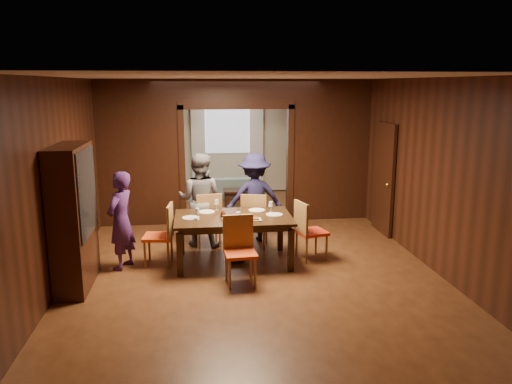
{
  "coord_description": "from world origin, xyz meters",
  "views": [
    {
      "loc": [
        -0.83,
        -8.41,
        2.81
      ],
      "look_at": [
        0.15,
        -0.4,
        1.05
      ],
      "focal_mm": 35.0,
      "sensor_mm": 36.0,
      "label": 1
    }
  ],
  "objects": [
    {
      "name": "chair_near",
      "position": [
        -0.24,
        -1.72,
        0.48
      ],
      "size": [
        0.47,
        0.47,
        0.97
      ],
      "primitive_type": null,
      "rotation": [
        0.0,
        0.0,
        0.07
      ],
      "color": "#C23A12",
      "rests_on": "floor"
    },
    {
      "name": "window_far",
      "position": [
        0.0,
        4.44,
        1.7
      ],
      "size": [
        1.2,
        0.03,
        1.3
      ],
      "primitive_type": "cube",
      "color": "silver",
      "rests_on": "back_wall"
    },
    {
      "name": "plate_left",
      "position": [
        -0.93,
        -0.85,
        0.77
      ],
      "size": [
        0.27,
        0.27,
        0.01
      ],
      "primitive_type": "cylinder",
      "color": "silver",
      "rests_on": "dining_table"
    },
    {
      "name": "wineglass_far",
      "position": [
        -0.51,
        -0.4,
        0.85
      ],
      "size": [
        0.08,
        0.08,
        0.18
      ],
      "primitive_type": null,
      "color": "silver",
      "rests_on": "dining_table"
    },
    {
      "name": "floor",
      "position": [
        0.0,
        0.0,
        0.0
      ],
      "size": [
        9.0,
        9.0,
        0.0
      ],
      "primitive_type": "plane",
      "color": "#4A2814",
      "rests_on": "ground"
    },
    {
      "name": "platter_a",
      "position": [
        -0.3,
        -0.93,
        0.78
      ],
      "size": [
        0.3,
        0.2,
        0.04
      ],
      "primitive_type": "cube",
      "color": "gray",
      "rests_on": "dining_table"
    },
    {
      "name": "door_right",
      "position": [
        2.7,
        0.5,
        1.05
      ],
      "size": [
        0.06,
        0.9,
        2.1
      ],
      "primitive_type": "cube",
      "color": "black",
      "rests_on": "floor"
    },
    {
      "name": "dining_table",
      "position": [
        -0.26,
        -0.82,
        0.38
      ],
      "size": [
        1.83,
        1.14,
        0.76
      ],
      "primitive_type": "cube",
      "color": "black",
      "rests_on": "floor"
    },
    {
      "name": "serving_bowl",
      "position": [
        -0.2,
        -0.78,
        0.81
      ],
      "size": [
        0.37,
        0.37,
        0.09
      ],
      "primitive_type": "imported",
      "color": "black",
      "rests_on": "dining_table"
    },
    {
      "name": "hutch",
      "position": [
        -2.53,
        -1.5,
        1.0
      ],
      "size": [
        0.4,
        1.2,
        2.0
      ],
      "primitive_type": "cube",
      "color": "black",
      "rests_on": "floor"
    },
    {
      "name": "curtain_right",
      "position": [
        0.75,
        4.4,
        1.25
      ],
      "size": [
        0.35,
        0.06,
        2.4
      ],
      "primitive_type": "cube",
      "color": "white",
      "rests_on": "back_wall"
    },
    {
      "name": "person_purple",
      "position": [
        -1.99,
        -0.87,
        0.76
      ],
      "size": [
        0.56,
        0.66,
        1.52
      ],
      "primitive_type": "imported",
      "rotation": [
        0.0,
        0.0,
        -2.0
      ],
      "color": "#3D1C54",
      "rests_on": "floor"
    },
    {
      "name": "sofa",
      "position": [
        -0.17,
        3.85,
        0.27
      ],
      "size": [
        1.87,
        0.78,
        0.54
      ],
      "primitive_type": "imported",
      "rotation": [
        0.0,
        0.0,
        3.17
      ],
      "color": "#84A5AD",
      "rests_on": "floor"
    },
    {
      "name": "wineglass_left",
      "position": [
        -0.83,
        -0.94,
        0.85
      ],
      "size": [
        0.08,
        0.08,
        0.18
      ],
      "primitive_type": null,
      "color": "white",
      "rests_on": "dining_table"
    },
    {
      "name": "wineglass_right",
      "position": [
        0.36,
        -0.66,
        0.85
      ],
      "size": [
        0.08,
        0.08,
        0.18
      ],
      "primitive_type": null,
      "color": "silver",
      "rests_on": "dining_table"
    },
    {
      "name": "chair_far_r",
      "position": [
        0.18,
        -0.05,
        0.48
      ],
      "size": [
        0.54,
        0.54,
        0.97
      ],
      "primitive_type": null,
      "rotation": [
        0.0,
        0.0,
        2.89
      ],
      "color": "red",
      "rests_on": "floor"
    },
    {
      "name": "tumbler",
      "position": [
        -0.21,
        -1.1,
        0.83
      ],
      "size": [
        0.07,
        0.07,
        0.14
      ],
      "primitive_type": "cylinder",
      "color": "silver",
      "rests_on": "dining_table"
    },
    {
      "name": "person_navy",
      "position": [
        0.2,
        0.27,
        0.8
      ],
      "size": [
        1.07,
        0.66,
        1.6
      ],
      "primitive_type": "imported",
      "rotation": [
        0.0,
        0.0,
        3.2
      ],
      "color": "#19173A",
      "rests_on": "floor"
    },
    {
      "name": "chair_far_l",
      "position": [
        -0.65,
        0.08,
        0.48
      ],
      "size": [
        0.5,
        0.5,
        0.97
      ],
      "primitive_type": null,
      "rotation": [
        0.0,
        0.0,
        3.28
      ],
      "color": "red",
      "rests_on": "floor"
    },
    {
      "name": "condiment_jar",
      "position": [
        -0.43,
        -0.88,
        0.82
      ],
      "size": [
        0.08,
        0.08,
        0.11
      ],
      "primitive_type": null,
      "color": "#4F2012",
      "rests_on": "dining_table"
    },
    {
      "name": "chair_left",
      "position": [
        -1.45,
        -0.77,
        0.48
      ],
      "size": [
        0.48,
        0.48,
        0.97
      ],
      "primitive_type": null,
      "rotation": [
        0.0,
        0.0,
        -1.68
      ],
      "color": "#ED4716",
      "rests_on": "floor"
    },
    {
      "name": "plate_far_l",
      "position": [
        -0.68,
        -0.51,
        0.77
      ],
      "size": [
        0.27,
        0.27,
        0.01
      ],
      "primitive_type": "cylinder",
      "color": "white",
      "rests_on": "dining_table"
    },
    {
      "name": "room_walls",
      "position": [
        0.0,
        1.89,
        1.51
      ],
      "size": [
        5.52,
        9.01,
        2.9
      ],
      "color": "black",
      "rests_on": "floor"
    },
    {
      "name": "plate_far_r",
      "position": [
        0.15,
        -0.5,
        0.77
      ],
      "size": [
        0.27,
        0.27,
        0.01
      ],
      "primitive_type": "cylinder",
      "color": "white",
      "rests_on": "dining_table"
    },
    {
      "name": "plate_near",
      "position": [
        -0.29,
        -1.18,
        0.77
      ],
      "size": [
        0.27,
        0.27,
        0.01
      ],
      "primitive_type": "cylinder",
      "color": "silver",
      "rests_on": "dining_table"
    },
    {
      "name": "curtain_left",
      "position": [
        -0.75,
        4.4,
        1.25
      ],
      "size": [
        0.35,
        0.06,
        2.4
      ],
      "primitive_type": "cube",
      "color": "white",
      "rests_on": "back_wall"
    },
    {
      "name": "coffee_table",
      "position": [
        0.19,
        2.88,
        0.2
      ],
      "size": [
        0.8,
        0.5,
        0.4
      ],
      "primitive_type": "cube",
      "color": "black",
      "rests_on": "floor"
    },
    {
      "name": "ceiling",
      "position": [
        0.0,
        0.0,
        2.9
      ],
      "size": [
        5.5,
        9.0,
        0.02
      ],
      "primitive_type": "cube",
      "color": "silver",
      "rests_on": "room_walls"
    },
    {
      "name": "person_grey",
      "position": [
        -0.77,
        0.12,
        0.82
      ],
      "size": [
        0.95,
        0.83,
        1.64
      ],
      "primitive_type": "imported",
      "rotation": [
        0.0,
        0.0,
        2.83
      ],
      "color": "slate",
      "rests_on": "floor"
    },
    {
      "name": "chair_right",
      "position": [
        1.01,
        -0.82,
        0.48
      ],
      "size": [
        0.54,
        0.54,
        0.97
      ],
      "primitive_type": null,
      "rotation": [
        0.0,
        0.0,
        1.83
      ],
      "color": "red",
      "rests_on": "floor"
    },
    {
      "name": "plate_right",
      "position": [
        0.39,
        -0.82,
        0.77
      ],
      "size": [
        0.27,
        0.27,
        0.01
      ],
      "primitive_type": "cylinder",
      "color": "silver",
      "rests_on": "dining_table"
    },
    {
      "name": "platter_b",
      "position": [
        -0.0,
        -1.08,
        0.78
      ],
      "size": [
        0.3,
        0.2,
        0.04
      ],
      "primitive_type": "cube",
      "color": "gray",
      "rests_on": "dining_table"
    }
  ]
}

